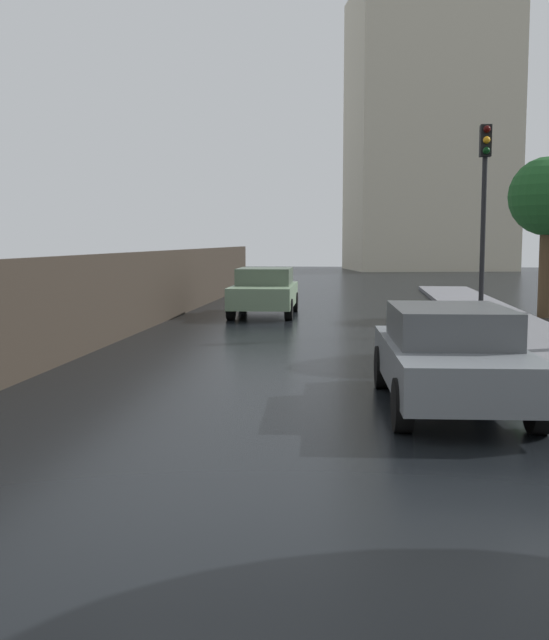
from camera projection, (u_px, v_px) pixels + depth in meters
ground at (213, 509)px, 6.48m from camera, size 120.00×120.00×0.00m
car_grey_near_kerb at (450, 355)px, 10.39m from camera, size 2.00×4.26×1.38m
car_green_mid_road at (264, 291)px, 23.14m from camera, size 1.97×4.11×1.44m
traffic_light at (484, 190)px, 18.29m from camera, size 0.26×0.39×4.88m
street_tree_mid at (548, 199)px, 22.25m from camera, size 2.30×2.30×4.71m
distant_tower at (429, 130)px, 57.82m from camera, size 13.13×10.34×25.30m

